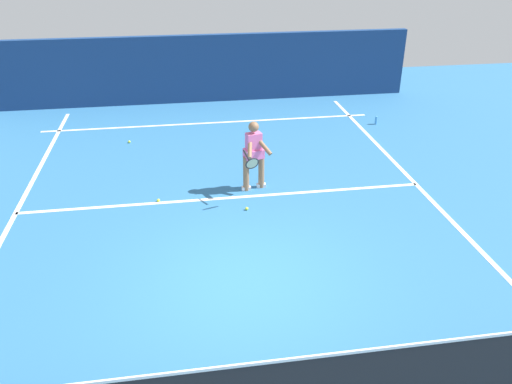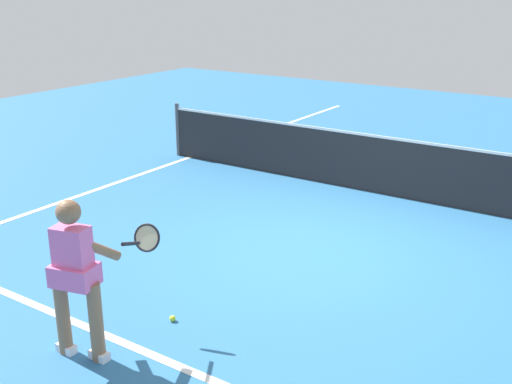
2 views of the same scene
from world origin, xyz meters
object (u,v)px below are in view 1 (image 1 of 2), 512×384
tennis_ball_mid (158,200)px  water_bottle (376,120)px  tennis_ball_far (129,142)px  tennis_player (254,154)px  tennis_ball_near (247,209)px

tennis_ball_mid → water_bottle: size_ratio=0.28×
tennis_ball_far → tennis_player: bearing=132.0°
tennis_player → tennis_ball_far: (2.89, -3.21, -0.81)m
tennis_player → water_bottle: 5.55m
tennis_player → tennis_ball_mid: tennis_player is taller
tennis_ball_far → tennis_ball_mid: bearing=103.2°
tennis_ball_near → tennis_ball_far: (2.60, -4.12, 0.00)m
water_bottle → tennis_ball_near: bearing=45.3°
tennis_ball_mid → tennis_ball_far: 3.57m
tennis_ball_near → tennis_ball_mid: size_ratio=1.00×
tennis_player → water_bottle: tennis_player is taller
tennis_ball_near → tennis_ball_mid: same height
tennis_ball_mid → tennis_ball_far: (0.82, -3.48, 0.00)m
tennis_ball_mid → water_bottle: bearing=-148.2°
tennis_ball_mid → tennis_ball_far: size_ratio=1.00×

